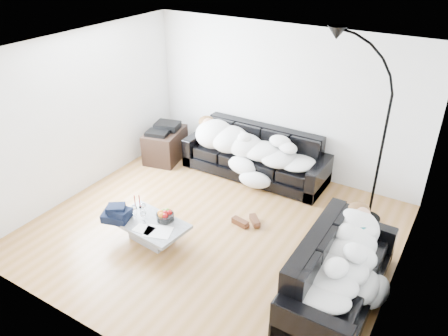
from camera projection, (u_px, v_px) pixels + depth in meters
The scene contains 24 objects.
ground at pixel (213, 229), 6.47m from camera, with size 5.00×5.00×0.00m, color #97642D.
wall_back at pixel (283, 101), 7.52m from camera, with size 5.00×0.02×2.60m, color silver.
wall_left at pixel (81, 115), 6.98m from camera, with size 0.02×4.50×2.60m, color silver.
wall_right at pixel (407, 206), 4.70m from camera, with size 0.02×4.50×2.60m, color silver.
ceiling at pixel (211, 54), 5.21m from camera, with size 5.00×5.00×0.00m, color white.
sofa_back at pixel (255, 154), 7.70m from camera, with size 2.57×0.89×0.84m, color black.
sofa_right at pixel (340, 270), 5.12m from camera, with size 2.01×0.86×0.81m, color black.
sleeper_back at pixel (254, 144), 7.56m from camera, with size 2.17×0.75×0.43m, color white, non-canonical shape.
sleeper_right at pixel (343, 255), 5.01m from camera, with size 1.72×0.73×0.42m, color white, non-canonical shape.
teal_cushion at pixel (355, 220), 5.46m from camera, with size 0.36×0.30×0.20m, color #0C5857.
coffee_table at pixel (151, 231), 6.18m from camera, with size 1.06×0.62×0.31m, color #939699.
fruit_bowl at pixel (165, 215), 6.12m from camera, with size 0.25×0.25×0.16m, color white.
wine_glass_a at pixel (144, 208), 6.27m from camera, with size 0.07×0.07×0.16m, color white.
wine_glass_b at pixel (134, 210), 6.22m from camera, with size 0.07×0.07×0.16m, color white.
wine_glass_c at pixel (143, 217), 6.06m from camera, with size 0.08×0.08×0.18m, color white.
candle_left at pixel (135, 202), 6.36m from camera, with size 0.04×0.04×0.21m, color maroon.
candle_right at pixel (140, 202), 6.36m from camera, with size 0.04×0.04×0.22m, color maroon.
newspaper_a at pixel (158, 231), 5.90m from camera, with size 0.37×0.28×0.01m, color silver.
newspaper_b at pixel (144, 229), 5.95m from camera, with size 0.28×0.20×0.01m, color silver.
navy_jacket at pixel (115, 210), 6.06m from camera, with size 0.39×0.33×0.20m, color black, non-canonical shape.
shoes at pixel (247, 221), 6.56m from camera, with size 0.46×0.33×0.10m, color #472311, non-canonical shape.
av_cabinet at pixel (165, 145), 8.31m from camera, with size 0.58×0.85×0.58m, color black.
stereo at pixel (164, 128), 8.13m from camera, with size 0.44×0.34×0.13m, color black.
floor_lamp at pixel (382, 147), 6.11m from camera, with size 0.89×0.36×2.45m, color black, non-canonical shape.
Camera 1 is at (2.85, -4.37, 3.93)m, focal length 35.00 mm.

